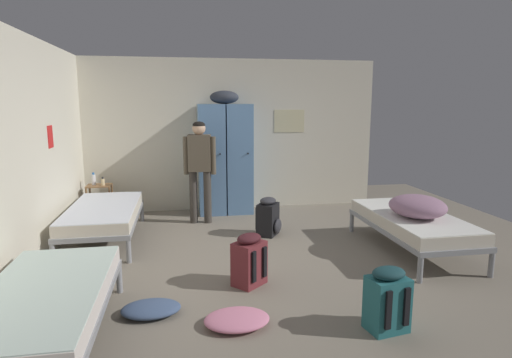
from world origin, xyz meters
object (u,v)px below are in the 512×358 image
at_px(bed_left_rear, 104,214).
at_px(clothes_pile_denim, 151,309).
at_px(lotion_bottle, 103,182).
at_px(backpack_maroon, 248,260).
at_px(bedding_heap, 417,206).
at_px(clothes_pile_pink, 237,319).
at_px(water_bottle, 94,179).
at_px(bed_left_front, 44,301).
at_px(person_traveler, 200,162).
at_px(locker_bank, 225,157).
at_px(shelf_unit, 100,199).
at_px(backpack_black, 269,217).
at_px(backpack_teal, 386,300).
at_px(bed_right, 412,222).

distance_m(bed_left_rear, clothes_pile_denim, 2.41).
xyz_separation_m(lotion_bottle, backpack_maroon, (1.90, -2.88, -0.37)).
bearing_deg(clothes_pile_denim, bedding_heap, 17.73).
height_order(clothes_pile_pink, clothes_pile_denim, clothes_pile_denim).
relative_size(water_bottle, clothes_pile_denim, 0.38).
height_order(bed_left_front, person_traveler, person_traveler).
height_order(locker_bank, backpack_maroon, locker_bank).
height_order(water_bottle, clothes_pile_pink, water_bottle).
relative_size(shelf_unit, lotion_bottle, 4.23).
height_order(bed_left_front, backpack_black, backpack_black).
bearing_deg(locker_bank, backpack_black, -71.52).
xyz_separation_m(shelf_unit, backpack_maroon, (1.97, -2.92, -0.09)).
bearing_deg(backpack_black, bed_left_rear, 176.44).
bearing_deg(lotion_bottle, bed_left_rear, -80.79).
height_order(bed_left_front, backpack_teal, backpack_teal).
distance_m(bed_right, clothes_pile_pink, 2.85).
xyz_separation_m(shelf_unit, bed_left_front, (0.25, -3.81, 0.04)).
bearing_deg(water_bottle, backpack_maroon, -55.09).
bearing_deg(bed_left_rear, locker_bank, 35.01).
height_order(backpack_maroon, clothes_pile_pink, backpack_maroon).
xyz_separation_m(bed_right, lotion_bottle, (-4.10, 2.23, 0.25)).
bearing_deg(bed_right, water_bottle, 151.67).
xyz_separation_m(bed_left_rear, bed_left_front, (0.00, -2.66, 0.00)).
bearing_deg(person_traveler, bed_right, -34.92).
distance_m(backpack_maroon, backpack_black, 1.72).
bearing_deg(backpack_black, clothes_pile_denim, -125.47).
xyz_separation_m(bedding_heap, person_traveler, (-2.55, 1.93, 0.34)).
bearing_deg(shelf_unit, backpack_maroon, -55.97).
distance_m(locker_bank, clothes_pile_pink, 3.96).
distance_m(shelf_unit, water_bottle, 0.33).
bearing_deg(bed_left_rear, clothes_pile_pink, -59.97).
relative_size(shelf_unit, bed_left_front, 0.30).
bearing_deg(bed_left_front, locker_bank, 65.32).
distance_m(locker_bank, clothes_pile_denim, 3.79).
xyz_separation_m(locker_bank, shelf_unit, (-2.05, -0.11, -0.62)).
height_order(shelf_unit, backpack_maroon, shelf_unit).
height_order(person_traveler, backpack_black, person_traveler).
relative_size(bed_left_front, backpack_maroon, 3.45).
bearing_deg(bed_left_front, bed_right, 21.36).
bearing_deg(bedding_heap, backpack_black, 145.62).
bearing_deg(bed_left_rear, backpack_black, -3.56).
bearing_deg(shelf_unit, locker_bank, 3.11).
bearing_deg(backpack_maroon, person_traveler, 98.70).
bearing_deg(backpack_maroon, lotion_bottle, 123.44).
xyz_separation_m(locker_bank, bed_left_front, (-1.80, -3.92, -0.59)).
relative_size(bed_right, water_bottle, 9.44).
relative_size(clothes_pile_pink, clothes_pile_denim, 1.06).
relative_size(bed_right, backpack_black, 3.45).
xyz_separation_m(bed_left_front, clothes_pile_pink, (1.49, 0.08, -0.33)).
bearing_deg(bedding_heap, bed_left_rear, 162.14).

